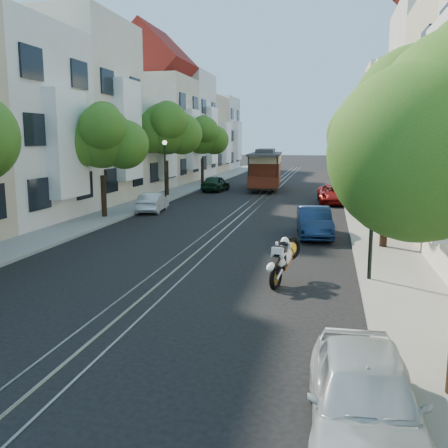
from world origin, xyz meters
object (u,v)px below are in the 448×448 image
Objects in this scene: tree_e_c at (369,135)px; tree_w_b at (102,139)px; tree_e_d at (359,133)px; cable_car at (265,168)px; tree_e_b at (391,130)px; lamp_west at (165,161)px; parked_car_e_mid at (314,222)px; parked_car_w_far at (216,183)px; tree_w_c at (166,130)px; parked_car_e_near at (364,398)px; parked_car_e_far at (334,194)px; lamp_east at (373,191)px; sportbike_rider at (282,258)px; parked_car_w_mid at (153,202)px; tree_w_d at (203,137)px.

tree_e_c is 15.60m from tree_w_b.
tree_e_d reaches higher than cable_car.
tree_e_b is 18.90m from lamp_west.
parked_car_e_mid is at bearing -80.76° from cable_car.
parked_car_w_far is (-8.80, 18.50, -0.01)m from parked_car_e_mid.
cable_car is 4.79m from parked_car_w_far.
tree_w_c is 18.60m from parked_car_e_mid.
parked_car_e_far is (-0.23, 27.95, -0.05)m from parked_car_e_near.
lamp_east is 2.13× the size of sportbike_rider.
lamp_west is 15.45m from parked_car_e_mid.
cable_car is 21.59m from parked_car_e_mid.
tree_e_b is 0.78× the size of cable_car.
parked_car_w_mid is at bearing -132.31° from tree_e_d.
tree_e_d is at bearing -138.63° from parked_car_w_mid.
parked_car_w_mid is (-12.70, -2.96, -4.01)m from tree_e_c.
cable_car is at bearing -114.52° from parked_car_w_mid.
tree_e_b is 1.64× the size of parked_car_e_mid.
tree_e_d reaches higher than tree_w_b.
parked_car_e_far is (-1.89, 14.41, -4.09)m from tree_e_b.
lamp_west is (-13.56, 2.02, -1.75)m from tree_e_c.
tree_e_c is at bearing -90.00° from tree_e_d.
tree_w_d is at bearing 93.44° from lamp_west.
parked_car_e_far is at bearing 89.03° from parked_car_e_near.
sportbike_rider is at bearing -97.38° from tree_e_d.
cable_car is at bearing 114.40° from sportbike_rider.
parked_car_e_mid is (11.54, -2.91, -3.73)m from tree_w_b.
sportbike_rider is (-3.58, -5.63, -3.93)m from tree_e_b.
tree_e_b is 0.94× the size of tree_w_c.
tree_w_c is at bearing -137.07° from cable_car.
cable_car reaches higher than sportbike_rider.
tree_w_d is 42.67m from parked_car_e_near.
cable_car is at bearing 122.72° from tree_e_c.
lamp_west is (-13.56, 13.02, -1.89)m from tree_e_b.
tree_e_b is at bearing -19.15° from tree_w_b.
parked_car_e_mid is at bearing 143.81° from tree_e_b.
lamp_east is 0.49× the size of cable_car.
tree_w_c is 1.75× the size of parked_car_e_mid.
lamp_west reaches higher than parked_car_e_near.
parked_car_e_mid is at bearing -98.18° from tree_e_d.
tree_e_b is 1.61× the size of lamp_west.
cable_car is (6.64, 18.08, -2.49)m from tree_w_b.
lamp_west is at bearing 124.99° from lamp_east.
tree_e_b is at bearing -48.01° from tree_w_c.
tree_e_b reaches higher than parked_car_w_far.
tree_w_b is 16.81m from lamp_east.
lamp_east is at bearing 30.15° from sportbike_rider.
tree_e_d is at bearing 87.96° from lamp_east.
parked_car_w_mid is (-9.12, 13.67, -0.22)m from sportbike_rider.
tree_w_c is 1.71× the size of lamp_east.
tree_e_c reaches higher than lamp_west.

